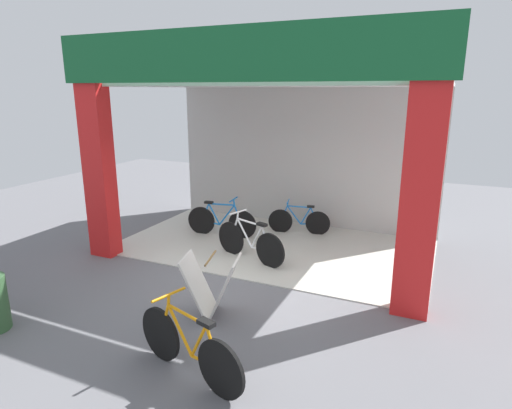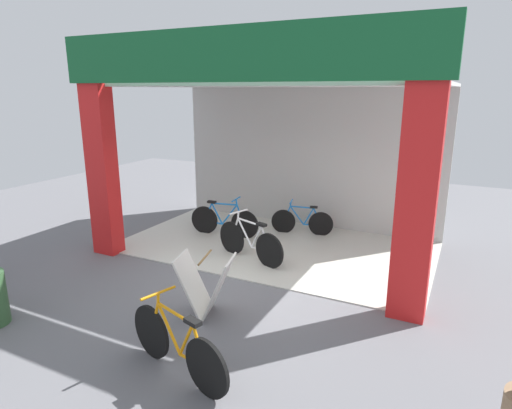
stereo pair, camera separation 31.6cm
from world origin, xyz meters
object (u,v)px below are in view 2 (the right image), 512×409
(bicycle_parked_0, at_px, (177,346))
(bicycle_inside_2, at_px, (224,221))
(bicycle_inside_0, at_px, (302,221))
(bicycle_inside_1, at_px, (250,242))
(sandwich_board_sign, at_px, (206,286))

(bicycle_parked_0, bearing_deg, bicycle_inside_2, 114.47)
(bicycle_inside_0, xyz_separation_m, bicycle_inside_1, (-0.35, -1.95, 0.06))
(bicycle_inside_2, relative_size, sandwich_board_sign, 1.77)
(bicycle_parked_0, bearing_deg, bicycle_inside_0, 95.38)
(bicycle_inside_0, height_order, sandwich_board_sign, sandwich_board_sign)
(bicycle_inside_0, distance_m, bicycle_parked_0, 5.50)
(bicycle_inside_1, relative_size, bicycle_inside_2, 1.00)
(bicycle_inside_2, bearing_deg, bicycle_inside_0, 29.88)
(bicycle_inside_0, height_order, bicycle_parked_0, bicycle_parked_0)
(sandwich_board_sign, bearing_deg, bicycle_inside_1, 100.13)
(bicycle_parked_0, bearing_deg, bicycle_inside_1, 103.80)
(bicycle_inside_0, bearing_deg, sandwich_board_sign, -89.46)
(bicycle_inside_0, distance_m, bicycle_inside_2, 1.81)
(bicycle_inside_2, bearing_deg, sandwich_board_sign, -63.55)
(bicycle_inside_2, bearing_deg, bicycle_inside_1, -40.86)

